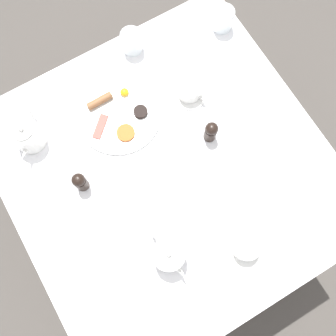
# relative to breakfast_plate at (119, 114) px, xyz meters

# --- Properties ---
(ground_plane) EXTENTS (8.00, 8.00, 0.00)m
(ground_plane) POSITION_rel_breakfast_plate_xyz_m (-0.26, -0.05, -0.79)
(ground_plane) COLOR #4C4742
(table) EXTENTS (1.09, 1.07, 0.78)m
(table) POSITION_rel_breakfast_plate_xyz_m (-0.26, -0.05, -0.08)
(table) COLOR white
(table) RESTS_ON ground_plane
(breakfast_plate) EXTENTS (0.30, 0.30, 0.04)m
(breakfast_plate) POSITION_rel_breakfast_plate_xyz_m (0.00, 0.00, 0.00)
(breakfast_plate) COLOR white
(breakfast_plate) RESTS_ON table
(teapot_near) EXTENTS (0.19, 0.10, 0.13)m
(teapot_near) POSITION_rel_breakfast_plate_xyz_m (-0.51, 0.10, 0.04)
(teapot_near) COLOR white
(teapot_near) RESTS_ON table
(teapot_far) EXTENTS (0.17, 0.11, 0.13)m
(teapot_far) POSITION_rel_breakfast_plate_xyz_m (0.07, 0.31, 0.04)
(teapot_far) COLOR white
(teapot_far) RESTS_ON table
(teacup_with_saucer_left) EXTENTS (0.13, 0.13, 0.06)m
(teacup_with_saucer_left) POSITION_rel_breakfast_plate_xyz_m (-0.06, -0.26, 0.02)
(teacup_with_saucer_left) COLOR white
(teacup_with_saucer_left) RESTS_ON table
(teacup_with_saucer_right) EXTENTS (0.13, 0.13, 0.06)m
(teacup_with_saucer_right) POSITION_rel_breakfast_plate_xyz_m (-0.62, -0.13, 0.02)
(teacup_with_saucer_right) COLOR white
(teacup_with_saucer_right) RESTS_ON table
(water_glass_tall) EXTENTS (0.08, 0.08, 0.09)m
(water_glass_tall) POSITION_rel_breakfast_plate_xyz_m (0.12, -0.51, 0.04)
(water_glass_tall) COLOR white
(water_glass_tall) RESTS_ON table
(water_glass_short) EXTENTS (0.08, 0.08, 0.08)m
(water_glass_short) POSITION_rel_breakfast_plate_xyz_m (0.21, -0.17, 0.03)
(water_glass_short) COLOR white
(water_glass_short) RESTS_ON table
(pepper_grinder) EXTENTS (0.04, 0.04, 0.10)m
(pepper_grinder) POSITION_rel_breakfast_plate_xyz_m (-0.23, -0.23, 0.04)
(pepper_grinder) COLOR black
(pepper_grinder) RESTS_ON table
(salt_grinder) EXTENTS (0.04, 0.04, 0.10)m
(salt_grinder) POSITION_rel_breakfast_plate_xyz_m (-0.17, 0.23, 0.04)
(salt_grinder) COLOR black
(salt_grinder) RESTS_ON table
(napkin_folded) EXTENTS (0.14, 0.09, 0.01)m
(napkin_folded) POSITION_rel_breakfast_plate_xyz_m (-0.54, -0.28, -0.00)
(napkin_folded) COLOR white
(napkin_folded) RESTS_ON table
(fork_by_plate) EXTENTS (0.18, 0.03, 0.00)m
(fork_by_plate) POSITION_rel_breakfast_plate_xyz_m (-0.35, 0.31, -0.01)
(fork_by_plate) COLOR silver
(fork_by_plate) RESTS_ON table
(knife_by_plate) EXTENTS (0.11, 0.19, 0.00)m
(knife_by_plate) POSITION_rel_breakfast_plate_xyz_m (-0.24, -0.39, -0.01)
(knife_by_plate) COLOR silver
(knife_by_plate) RESTS_ON table
(spoon_for_tea) EXTENTS (0.15, 0.02, 0.00)m
(spoon_for_tea) POSITION_rel_breakfast_plate_xyz_m (-0.40, -0.10, -0.01)
(spoon_for_tea) COLOR silver
(spoon_for_tea) RESTS_ON table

